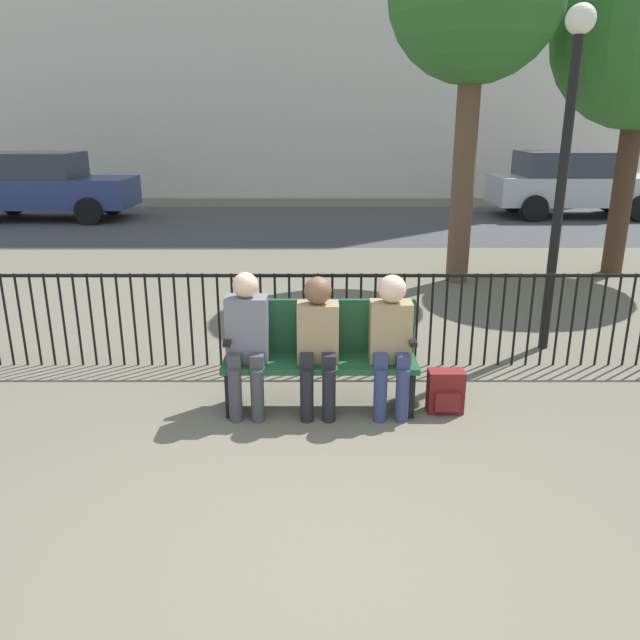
# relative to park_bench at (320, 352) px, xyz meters

# --- Properties ---
(ground_plane) EXTENTS (80.00, 80.00, 0.00)m
(ground_plane) POSITION_rel_park_bench_xyz_m (0.00, -1.97, -0.49)
(ground_plane) COLOR #605B4C
(park_bench) EXTENTS (1.62, 0.45, 0.92)m
(park_bench) POSITION_rel_park_bench_xyz_m (0.00, 0.00, 0.00)
(park_bench) COLOR #194728
(park_bench) RESTS_ON ground
(seated_person_0) EXTENTS (0.34, 0.39, 1.21)m
(seated_person_0) POSITION_rel_park_bench_xyz_m (-0.60, -0.13, 0.18)
(seated_person_0) COLOR #3D3D42
(seated_person_0) RESTS_ON ground
(seated_person_1) EXTENTS (0.34, 0.39, 1.17)m
(seated_person_1) POSITION_rel_park_bench_xyz_m (-0.02, -0.13, 0.17)
(seated_person_1) COLOR black
(seated_person_1) RESTS_ON ground
(seated_person_2) EXTENTS (0.34, 0.39, 1.18)m
(seated_person_2) POSITION_rel_park_bench_xyz_m (0.58, -0.13, 0.18)
(seated_person_2) COLOR navy
(seated_person_2) RESTS_ON ground
(backpack) EXTENTS (0.30, 0.21, 0.37)m
(backpack) POSITION_rel_park_bench_xyz_m (1.06, -0.13, -0.31)
(backpack) COLOR maroon
(backpack) RESTS_ON ground
(fence_railing) EXTENTS (9.01, 0.03, 0.95)m
(fence_railing) POSITION_rel_park_bench_xyz_m (-0.02, 0.92, 0.07)
(fence_railing) COLOR black
(fence_railing) RESTS_ON ground
(lamp_post) EXTENTS (0.28, 0.28, 3.40)m
(lamp_post) POSITION_rel_park_bench_xyz_m (2.43, 1.44, 1.78)
(lamp_post) COLOR black
(lamp_post) RESTS_ON ground
(street_surface) EXTENTS (24.00, 6.00, 0.01)m
(street_surface) POSITION_rel_park_bench_xyz_m (0.00, 10.03, -0.49)
(street_surface) COLOR #3D3D3F
(street_surface) RESTS_ON ground
(parked_car_0) EXTENTS (4.20, 1.94, 1.62)m
(parked_car_0) POSITION_rel_park_bench_xyz_m (6.42, 11.14, 0.35)
(parked_car_0) COLOR #B7B7BC
(parked_car_0) RESTS_ON ground
(parked_car_1) EXTENTS (4.20, 1.94, 1.62)m
(parked_car_1) POSITION_rel_park_bench_xyz_m (-6.83, 10.64, 0.35)
(parked_car_1) COLOR navy
(parked_car_1) RESTS_ON ground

